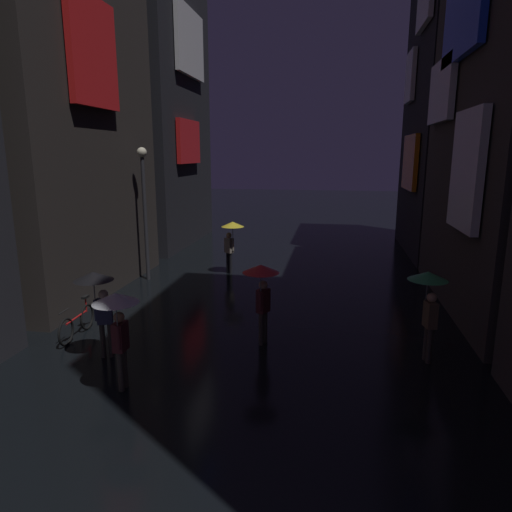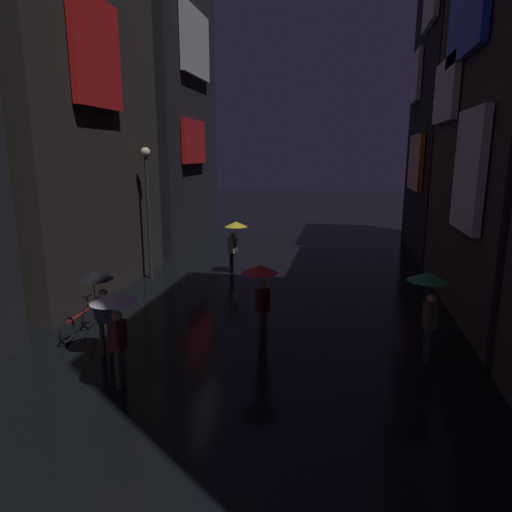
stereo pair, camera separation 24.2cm
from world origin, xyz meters
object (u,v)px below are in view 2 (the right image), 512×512
Objects in this scene: pedestrian_near_crossing_red at (261,282)px; streetlamp_left_far at (148,197)px; pedestrian_midstreet_left_black at (97,290)px; pedestrian_midstreet_centre_green at (428,292)px; pedestrian_foreground_right_yellow at (235,233)px; pedestrian_far_right_clear at (115,313)px; bicycle_parked_at_storefront at (78,321)px.

streetlamp_left_far reaches higher than pedestrian_near_crossing_red.
pedestrian_midstreet_left_black is 1.00× the size of pedestrian_midstreet_centre_green.
streetlamp_left_far reaches higher than pedestrian_foreground_right_yellow.
streetlamp_left_far is (-9.16, 5.52, 1.48)m from pedestrian_midstreet_centre_green.
pedestrian_foreground_right_yellow and pedestrian_midstreet_centre_green have the same top height.
pedestrian_far_right_clear and pedestrian_midstreet_left_black have the same top height.
pedestrian_near_crossing_red is 1.00× the size of pedestrian_foreground_right_yellow.
pedestrian_midstreet_centre_green is at bearing -48.26° from pedestrian_foreground_right_yellow.
pedestrian_midstreet_left_black is at bearing -76.12° from streetlamp_left_far.
streetlamp_left_far is at bearing 103.88° from pedestrian_midstreet_left_black.
bicycle_parked_at_storefront is at bearing 134.61° from pedestrian_far_right_clear.
pedestrian_near_crossing_red and pedestrian_far_right_clear have the same top height.
pedestrian_midstreet_centre_green is at bearing 0.87° from bicycle_parked_at_storefront.
pedestrian_near_crossing_red is 1.16× the size of bicycle_parked_at_storefront.
pedestrian_far_right_clear is 0.43× the size of streetlamp_left_far.
pedestrian_far_right_clear is at bearing -70.69° from streetlamp_left_far.
pedestrian_midstreet_left_black is 1.16× the size of bicycle_parked_at_storefront.
pedestrian_foreground_right_yellow is 7.63m from bicycle_parked_at_storefront.
pedestrian_midstreet_left_black is at bearing -159.53° from pedestrian_near_crossing_red.
pedestrian_near_crossing_red is 5.05m from bicycle_parked_at_storefront.
pedestrian_midstreet_left_black is 7.59m from pedestrian_midstreet_centre_green.
pedestrian_far_right_clear is (-2.43, -2.74, 0.00)m from pedestrian_near_crossing_red.
pedestrian_near_crossing_red is 3.85m from pedestrian_midstreet_left_black.
pedestrian_midstreet_centre_green is at bearing 22.56° from pedestrian_far_right_clear.
bicycle_parked_at_storefront is (-2.45, 2.49, -1.28)m from pedestrian_far_right_clear.
pedestrian_midstreet_left_black is at bearing -40.73° from bicycle_parked_at_storefront.
pedestrian_far_right_clear is 9.55m from pedestrian_foreground_right_yellow.
pedestrian_midstreet_left_black is at bearing 130.34° from pedestrian_far_right_clear.
pedestrian_foreground_right_yellow is at bearing 131.74° from pedestrian_midstreet_centre_green.
pedestrian_foreground_right_yellow is 0.43× the size of streetlamp_left_far.
pedestrian_foreground_right_yellow is (1.31, 8.15, 0.00)m from pedestrian_midstreet_left_black.
pedestrian_foreground_right_yellow is at bearing 89.22° from pedestrian_far_right_clear.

